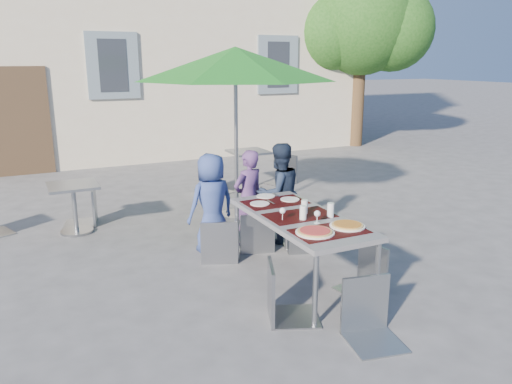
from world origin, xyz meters
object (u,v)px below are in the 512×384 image
dining_table (300,221)px  patio_umbrella (235,65)px  chair_2 (304,211)px  cafe_table_0 (74,201)px  pizza_near_right (347,225)px  chair_3 (283,258)px  chair_0 (219,215)px  bg_chair_l_1 (212,159)px  chair_1 (256,207)px  chair_4 (368,241)px  chair_5 (373,274)px  pizza_near_left (315,232)px  cafe_table_1 (249,164)px  child_2 (279,193)px  bg_chair_r_1 (284,151)px  child_1 (248,198)px  child_0 (212,203)px  bg_chair_r_0 (85,184)px

dining_table → patio_umbrella: 2.77m
chair_2 → cafe_table_0: bearing=141.5°
pizza_near_right → chair_3: (-0.76, -0.09, -0.17)m
patio_umbrella → chair_2: bearing=-81.3°
chair_0 → bg_chair_l_1: size_ratio=0.93×
chair_0 → cafe_table_0: chair_0 is taller
chair_1 → chair_4: size_ratio=1.08×
chair_5 → cafe_table_0: chair_5 is taller
pizza_near_left → chair_5: (0.15, -0.68, -0.18)m
chair_2 → chair_3: (-1.03, -1.36, 0.07)m
cafe_table_0 → cafe_table_1: cafe_table_1 is taller
pizza_near_right → child_2: (0.18, 1.73, -0.12)m
chair_2 → chair_5: (-0.51, -1.97, 0.06)m
patio_umbrella → bg_chair_r_1: size_ratio=2.70×
pizza_near_left → chair_1: chair_1 is taller
child_1 → bg_chair_r_1: bearing=-143.0°
child_1 → bg_chair_l_1: (0.49, 2.60, -0.00)m
pizza_near_left → chair_0: (-0.40, 1.46, -0.19)m
pizza_near_right → chair_4: 0.41m
child_2 → cafe_table_0: (-2.37, 1.50, -0.20)m
cafe_table_1 → bg_chair_r_1: bearing=8.4°
chair_5 → chair_0: bearing=104.2°
child_1 → patio_umbrella: (0.28, 1.02, 1.63)m
child_1 → chair_2: 0.72m
chair_5 → chair_4: bearing=54.2°
chair_1 → patio_umbrella: 2.12m
chair_4 → patio_umbrella: (-0.29, 2.71, 1.73)m
chair_1 → bg_chair_r_1: size_ratio=0.93×
bg_chair_l_1 → chair_4: bearing=-89.0°
child_0 → chair_0: (-0.04, -0.32, -0.05)m
child_1 → cafe_table_1: size_ratio=1.74×
child_2 → chair_4: bearing=90.0°
chair_1 → cafe_table_1: chair_1 is taller
child_1 → chair_0: child_1 is taller
cafe_table_1 → chair_3: bearing=-111.1°
chair_2 → pizza_near_left: bearing=-117.0°
child_0 → child_1: same height
chair_5 → pizza_near_left: bearing=102.1°
pizza_near_right → chair_4: chair_4 is taller
patio_umbrella → bg_chair_l_1: 2.28m
bg_chair_l_1 → patio_umbrella: bearing=-97.7°
chair_0 → chair_3: bearing=-89.2°
chair_2 → chair_5: 2.04m
dining_table → bg_chair_r_0: size_ratio=1.82×
child_0 → chair_0: bearing=73.8°
chair_3 → cafe_table_1: chair_3 is taller
child_1 → bg_chair_r_1: child_1 is taller
chair_1 → cafe_table_0: bearing=138.9°
child_2 → chair_3: child_2 is taller
child_1 → cafe_table_0: size_ratio=1.81×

